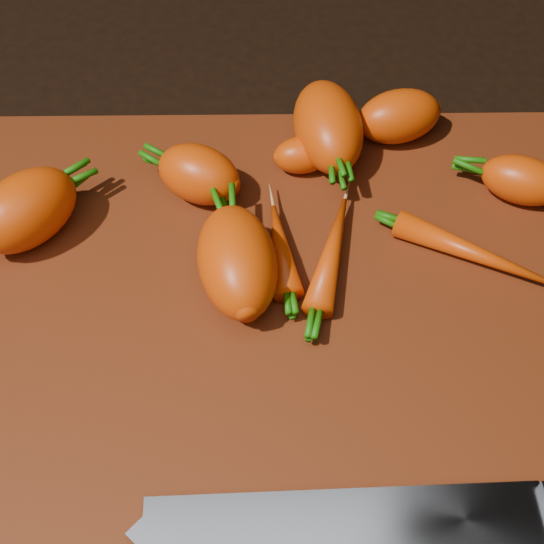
{
  "coord_description": "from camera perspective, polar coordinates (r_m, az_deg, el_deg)",
  "views": [
    {
      "loc": [
        -0.0,
        -0.32,
        0.46
      ],
      "look_at": [
        0.0,
        0.01,
        0.03
      ],
      "focal_mm": 50.0,
      "sensor_mm": 36.0,
      "label": 1
    }
  ],
  "objects": [
    {
      "name": "ground",
      "position": [
        0.56,
        0.01,
        -2.98
      ],
      "size": [
        2.0,
        2.0,
        0.01
      ],
      "primitive_type": "cube",
      "color": "black"
    },
    {
      "name": "cutting_board",
      "position": [
        0.55,
        0.01,
        -2.33
      ],
      "size": [
        0.5,
        0.4,
        0.01
      ],
      "primitive_type": "cube",
      "color": "#55220E",
      "rests_on": "ground"
    },
    {
      "name": "carrot_0",
      "position": [
        0.59,
        -18.05,
        4.46
      ],
      "size": [
        0.1,
        0.1,
        0.05
      ],
      "primitive_type": "ellipsoid",
      "rotation": [
        0.0,
        0.0,
        0.84
      ],
      "color": "#D83B00",
      "rests_on": "cutting_board"
    },
    {
      "name": "carrot_1",
      "position": [
        0.6,
        -5.54,
        7.34
      ],
      "size": [
        0.08,
        0.07,
        0.05
      ],
      "primitive_type": "ellipsoid",
      "rotation": [
        0.0,
        0.0,
        2.67
      ],
      "color": "#D83B00",
      "rests_on": "cutting_board"
    },
    {
      "name": "carrot_2",
      "position": [
        0.63,
        4.23,
        10.87
      ],
      "size": [
        0.07,
        0.1,
        0.06
      ],
      "primitive_type": "ellipsoid",
      "rotation": [
        0.0,
        0.0,
        -1.44
      ],
      "color": "#D83B00",
      "rests_on": "cutting_board"
    },
    {
      "name": "carrot_3",
      "position": [
        0.53,
        -2.64,
        0.79
      ],
      "size": [
        0.07,
        0.1,
        0.06
      ],
      "primitive_type": "ellipsoid",
      "rotation": [
        0.0,
        0.0,
        1.73
      ],
      "color": "#D83B00",
      "rests_on": "cutting_board"
    },
    {
      "name": "carrot_4",
      "position": [
        0.66,
        9.53,
        11.48
      ],
      "size": [
        0.08,
        0.06,
        0.05
      ],
      "primitive_type": "ellipsoid",
      "rotation": [
        0.0,
        0.0,
        3.41
      ],
      "color": "#D83B00",
      "rests_on": "cutting_board"
    },
    {
      "name": "carrot_5",
      "position": [
        0.62,
        2.3,
        8.8
      ],
      "size": [
        0.05,
        0.04,
        0.03
      ],
      "primitive_type": "ellipsoid",
      "rotation": [
        0.0,
        0.0,
        0.14
      ],
      "color": "#D83B00",
      "rests_on": "cutting_board"
    },
    {
      "name": "carrot_6",
      "position": [
        0.63,
        18.33,
        6.58
      ],
      "size": [
        0.07,
        0.06,
        0.04
      ],
      "primitive_type": "ellipsoid",
      "rotation": [
        0.0,
        0.0,
        2.74
      ],
      "color": "#D83B00",
      "rests_on": "cutting_board"
    },
    {
      "name": "carrot_7",
      "position": [
        0.56,
        4.52,
        1.52
      ],
      "size": [
        0.05,
        0.11,
        0.02
      ],
      "primitive_type": "ellipsoid",
      "rotation": [
        0.0,
        0.0,
        1.32
      ],
      "color": "#D83B00",
      "rests_on": "cutting_board"
    },
    {
      "name": "carrot_8",
      "position": [
        0.58,
        14.95,
        1.4
      ],
      "size": [
        0.12,
        0.08,
        0.02
      ],
      "primitive_type": "ellipsoid",
      "rotation": [
        0.0,
        0.0,
        -0.51
      ],
      "color": "#D83B00",
      "rests_on": "cutting_board"
    },
    {
      "name": "carrot_9",
      "position": [
        0.56,
        0.67,
        1.78
      ],
      "size": [
        0.03,
        0.09,
        0.02
      ],
      "primitive_type": "ellipsoid",
      "rotation": [
        0.0,
        0.0,
        1.69
      ],
      "color": "#D83B00",
      "rests_on": "cutting_board"
    },
    {
      "name": "knife",
      "position": [
        0.47,
        8.58,
        -18.2
      ],
      "size": [
        0.39,
        0.05,
        0.02
      ],
      "rotation": [
        0.0,
        0.0,
        0.03
      ],
      "color": "gray",
      "rests_on": "cutting_board"
    }
  ]
}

